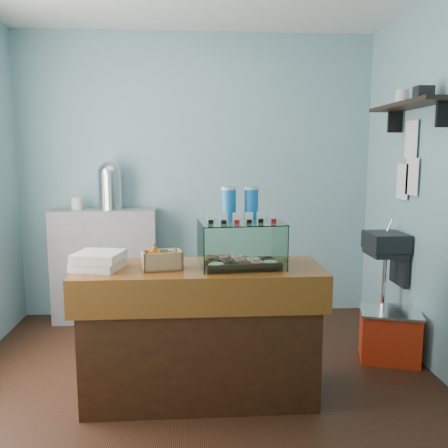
{
  "coord_description": "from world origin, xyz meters",
  "views": [
    {
      "loc": [
        -0.04,
        -3.28,
        1.63
      ],
      "look_at": [
        0.17,
        -0.15,
        1.17
      ],
      "focal_mm": 38.0,
      "sensor_mm": 36.0,
      "label": 1
    }
  ],
  "objects": [
    {
      "name": "pastry_boxes",
      "position": [
        -0.65,
        -0.27,
        0.96
      ],
      "size": [
        0.34,
        0.35,
        0.11
      ],
      "rotation": [
        0.0,
        0.0,
        -0.26
      ],
      "color": "silver",
      "rests_on": "counter"
    },
    {
      "name": "red_cooler",
      "position": [
        1.51,
        0.23,
        0.2
      ],
      "size": [
        0.54,
        0.47,
        0.4
      ],
      "rotation": [
        0.0,
        0.0,
        -0.28
      ],
      "color": "red",
      "rests_on": "ground"
    },
    {
      "name": "room_shell",
      "position": [
        0.03,
        0.01,
        1.71
      ],
      "size": [
        3.54,
        3.04,
        2.82
      ],
      "color": "#78A6B0",
      "rests_on": "ground"
    },
    {
      "name": "coffee_urn",
      "position": [
        -0.83,
        1.32,
        1.34
      ],
      "size": [
        0.25,
        0.25,
        0.46
      ],
      "color": "silver",
      "rests_on": "back_shelf"
    },
    {
      "name": "condiment_crate",
      "position": [
        -0.25,
        -0.3,
        0.96
      ],
      "size": [
        0.28,
        0.2,
        0.18
      ],
      "rotation": [
        0.0,
        0.0,
        0.22
      ],
      "color": "tan",
      "rests_on": "counter"
    },
    {
      "name": "counter",
      "position": [
        0.0,
        -0.25,
        0.46
      ],
      "size": [
        1.6,
        0.6,
        0.9
      ],
      "color": "#411D0C",
      "rests_on": "ground"
    },
    {
      "name": "ground",
      "position": [
        0.0,
        0.0,
        0.0
      ],
      "size": [
        3.5,
        3.5,
        0.0
      ],
      "primitive_type": "plane",
      "color": "black",
      "rests_on": "ground"
    },
    {
      "name": "back_shelf",
      "position": [
        -0.9,
        1.32,
        0.55
      ],
      "size": [
        1.0,
        0.32,
        1.1
      ],
      "primitive_type": "cube",
      "color": "gray",
      "rests_on": "ground"
    },
    {
      "name": "display_case",
      "position": [
        0.27,
        -0.22,
        1.07
      ],
      "size": [
        0.57,
        0.44,
        0.51
      ],
      "rotation": [
        0.0,
        0.0,
        0.09
      ],
      "color": "#371E10",
      "rests_on": "counter"
    }
  ]
}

